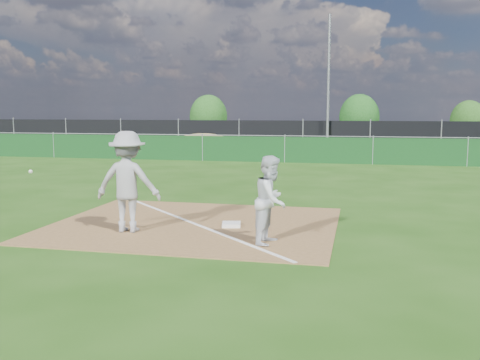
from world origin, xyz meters
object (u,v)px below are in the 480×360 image
runner (271,200)px  car_left (215,133)px  car_right (403,138)px  tree_right (468,120)px  play_at_first (128,182)px  light_pole (328,83)px  tree_left (208,116)px  tree_mid (359,117)px  car_mid (280,134)px  first_base (231,224)px

runner → car_left: size_ratio=0.34×
car_right → tree_right: (5.31, 7.69, 1.03)m
play_at_first → runner: size_ratio=1.68×
light_pole → tree_left: (-10.46, 10.63, -2.10)m
runner → tree_mid: tree_mid is taller
runner → tree_right: size_ratio=0.51×
runner → car_mid: car_mid is taller
car_right → tree_right: size_ratio=1.30×
play_at_first → light_pole: bearing=83.5°
first_base → car_right: bearing=78.2°
tree_mid → tree_right: 8.21m
first_base → car_mid: size_ratio=0.08×
runner → tree_left: size_ratio=0.44×
car_mid → car_right: bearing=-72.9°
first_base → tree_left: 33.89m
first_base → runner: runner is taller
light_pole → tree_mid: 11.26m
tree_left → light_pole: bearing=-45.5°
runner → car_mid: 27.04m
play_at_first → tree_left: 34.21m
play_at_first → runner: bearing=-5.5°
play_at_first → car_right: 27.51m
runner → car_left: bearing=27.3°
tree_right → tree_left: bearing=-177.4°
tree_left → car_mid: bearing=-44.1°
runner → car_left: (-8.60, 27.44, 0.02)m
light_pole → first_base: light_pole is taller
play_at_first → car_right: (7.25, 26.54, -0.42)m
runner → light_pole: bearing=10.8°
first_base → runner: size_ratio=0.23×
tree_left → play_at_first: bearing=-76.7°
first_base → car_left: bearing=106.1°
play_at_first → tree_left: (-7.88, 33.28, 0.87)m
tree_left → first_base: bearing=-73.2°
play_at_first → car_right: play_at_first is taller
play_at_first → car_right: bearing=74.7°
runner → tree_right: (9.62, 34.51, 0.82)m
tree_right → play_at_first: bearing=-110.2°
first_base → tree_left: tree_left is taller
runner → tree_mid: 33.90m
tree_mid → tree_right: size_ratio=1.16×
car_right → tree_right: tree_right is taller
tree_left → car_right: bearing=-24.0°
car_left → tree_right: (18.23, 7.06, 0.81)m
light_pole → tree_right: light_pole is taller
car_mid → tree_mid: 8.89m
car_mid → car_left: bearing=98.7°
tree_right → first_base: bearing=-107.7°
tree_mid → first_base: bearing=-94.3°
play_at_first → runner: 2.97m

